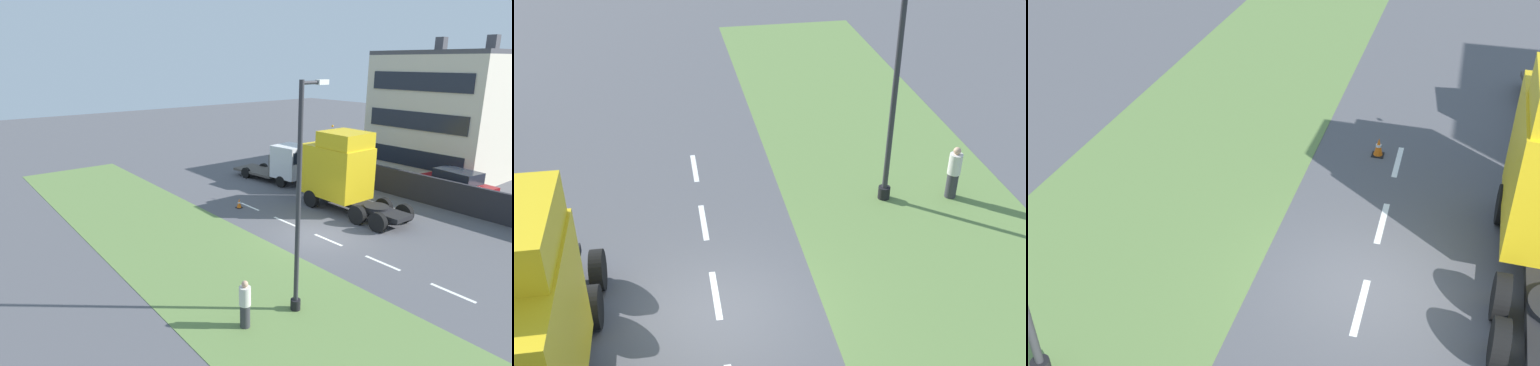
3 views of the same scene
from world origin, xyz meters
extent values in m
plane|color=#515156|center=(0.00, 0.00, 0.00)|extent=(120.00, 120.00, 0.00)
cube|color=#607F42|center=(-6.00, 0.00, 0.01)|extent=(7.00, 44.00, 0.01)
cube|color=white|center=(0.00, -0.70, 0.00)|extent=(0.16, 1.80, 0.00)
cube|color=white|center=(0.00, 2.50, 0.00)|extent=(0.16, 1.80, 0.00)
cube|color=white|center=(0.00, 5.70, 0.00)|extent=(0.16, 1.80, 0.00)
cylinder|color=black|center=(2.92, 3.38, 0.52)|extent=(0.35, 1.05, 1.04)
cylinder|color=black|center=(2.83, -0.18, 0.52)|extent=(0.35, 1.05, 1.04)
cylinder|color=black|center=(2.80, -1.53, 0.52)|extent=(0.35, 1.05, 1.04)
cylinder|color=black|center=(3.82, 11.19, 0.40)|extent=(0.34, 0.82, 0.80)
cube|color=black|center=(-0.64, 5.94, 0.01)|extent=(0.36, 0.36, 0.03)
cone|color=orange|center=(-0.64, 5.94, 0.31)|extent=(0.28, 0.28, 0.55)
cylinder|color=white|center=(-0.64, 5.94, 0.33)|extent=(0.17, 0.17, 0.07)
camera|label=1|loc=(-14.92, -13.89, 8.54)|focal=30.00mm
camera|label=2|loc=(0.86, 11.42, 10.47)|focal=45.00mm
camera|label=3|loc=(1.18, -11.01, 9.71)|focal=45.00mm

